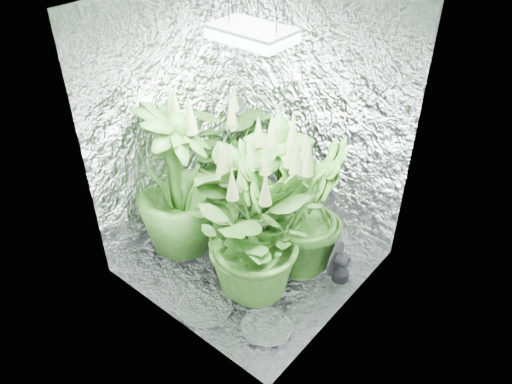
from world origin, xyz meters
The scene contains 13 objects.
ground centered at (0.00, 0.00, 0.00)m, with size 1.60×1.60×0.00m, color silver.
walls centered at (0.00, 0.00, 1.00)m, with size 1.62×1.62×2.00m.
ceiling centered at (0.00, 0.00, 2.00)m, with size 1.60×1.60×0.01m, color silver.
grow_lamp centered at (0.00, 0.00, 1.83)m, with size 0.50×0.30×0.22m.
plant_a centered at (-0.64, 0.51, 0.53)m, with size 0.94×0.94×1.11m.
plant_b centered at (-0.04, 0.37, 0.52)m, with size 0.77×0.77×1.15m.
plant_c centered at (0.36, 0.22, 0.55)m, with size 0.61×0.61×1.18m.
plant_d centered at (-0.56, -0.22, 0.63)m, with size 0.98×0.98×1.34m.
plant_e centered at (0.19, -0.26, 0.53)m, with size 1.17×1.17×1.10m.
plant_f centered at (-0.08, -0.16, 0.50)m, with size 0.73×0.73×1.11m.
plant_g centered at (0.13, 0.01, 0.55)m, with size 0.64×0.64×1.17m.
circulation_fan centered at (0.62, 0.27, 0.14)m, with size 0.14×0.29×0.33m.
plant_label centered at (0.25, -0.29, 0.30)m, with size 0.06×0.01×0.09m, color white.
Camera 1 is at (1.89, -2.23, 2.78)m, focal length 35.00 mm.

